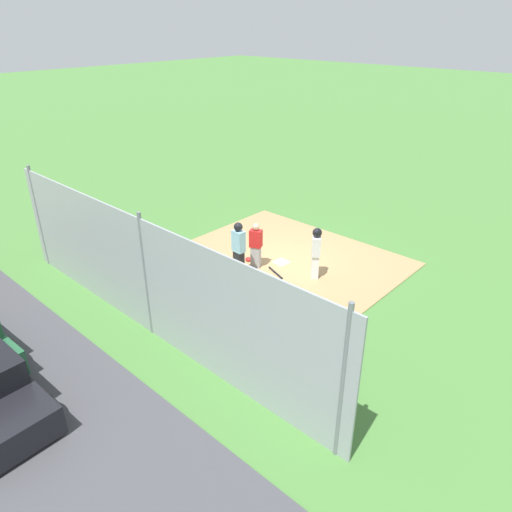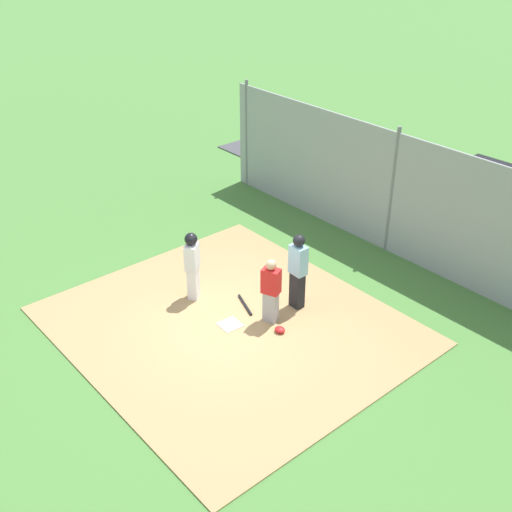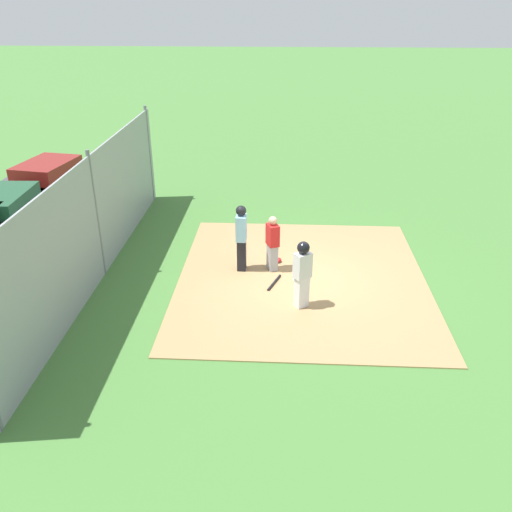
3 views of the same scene
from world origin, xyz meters
The scene contains 11 objects.
ground_plane centered at (0.00, 0.00, 0.00)m, with size 140.00×140.00×0.00m, color #477A38.
dirt_infield centered at (0.00, 0.00, 0.01)m, with size 7.20×6.40×0.03m, color #A88456.
home_plate centered at (0.00, 0.00, 0.04)m, with size 0.44×0.44×0.02m, color white.
catcher centered at (-0.44, -0.79, 0.82)m, with size 0.45×0.39×1.53m.
umpire centered at (-0.40, -1.61, 1.00)m, with size 0.39×0.27×1.82m.
runner centered at (1.40, -0.05, 0.99)m, with size 0.44×0.46×1.67m.
baseball_bat centered at (0.35, -0.71, 0.06)m, with size 0.06×0.06×0.83m, color black.
catcher_mask centered at (-0.89, -0.65, 0.09)m, with size 0.24×0.20×0.12m, color red.
backstop_fence centered at (0.00, -5.25, 1.60)m, with size 12.00×0.10×3.35m.
parked_car_red centered at (-5.72, -9.08, 0.61)m, with size 4.42×2.40×1.28m.
parked_car_green centered at (-2.60, -9.12, 0.61)m, with size 4.27×2.02×1.28m.
Camera 3 is at (12.29, -0.52, 6.66)m, focal length 37.37 mm.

